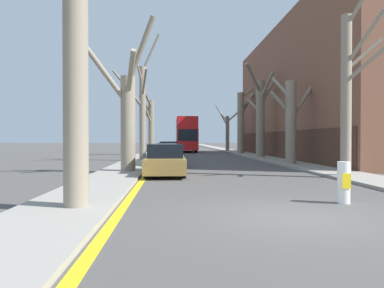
{
  "coord_description": "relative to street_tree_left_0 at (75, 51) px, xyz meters",
  "views": [
    {
      "loc": [
        -2.73,
        -7.98,
        1.71
      ],
      "look_at": [
        -0.37,
        35.74,
        1.1
      ],
      "focal_mm": 35.0,
      "sensor_mm": 36.0,
      "label": 1
    }
  ],
  "objects": [
    {
      "name": "ground_plane",
      "position": [
        5.0,
        -0.98,
        -3.77
      ],
      "size": [
        300.0,
        300.0,
        0.0
      ],
      "primitive_type": "plane",
      "color": "#4C4947"
    },
    {
      "name": "sidewalk_left",
      "position": [
        -0.26,
        49.02,
        -3.71
      ],
      "size": [
        2.28,
        120.0,
        0.12
      ],
      "primitive_type": "cube",
      "color": "gray",
      "rests_on": "ground"
    },
    {
      "name": "sidewalk_right",
      "position": [
        10.26,
        49.02,
        -3.71
      ],
      "size": [
        2.28,
        120.0,
        0.12
      ],
      "primitive_type": "cube",
      "color": "gray",
      "rests_on": "ground"
    },
    {
      "name": "building_facade_right",
      "position": [
        16.39,
        23.76,
        2.04
      ],
      "size": [
        10.08,
        30.17,
        11.64
      ],
      "color": "brown",
      "rests_on": "ground"
    },
    {
      "name": "kerb_line_stripe",
      "position": [
        1.06,
        49.02,
        -3.77
      ],
      "size": [
        0.24,
        120.0,
        0.01
      ],
      "primitive_type": "cube",
      "color": "yellow",
      "rests_on": "ground"
    },
    {
      "name": "street_tree_left_0",
      "position": [
        0.0,
        0.0,
        0.0
      ],
      "size": [
        3.23,
        2.44,
        8.92
      ],
      "color": "gray",
      "rests_on": "ground"
    },
    {
      "name": "street_tree_left_1",
      "position": [
        0.09,
        9.66,
        -0.82
      ],
      "size": [
        3.58,
        2.3,
        7.54
      ],
      "color": "gray",
      "rests_on": "ground"
    },
    {
      "name": "street_tree_left_2",
      "position": [
        -0.01,
        20.02,
        0.33
      ],
      "size": [
        3.47,
        2.43,
        9.74
      ],
      "color": "gray",
      "rests_on": "ground"
    },
    {
      "name": "street_tree_left_3",
      "position": [
        -0.02,
        30.39,
        -0.43
      ],
      "size": [
        2.53,
        3.35,
        6.62
      ],
      "color": "gray",
      "rests_on": "ground"
    },
    {
      "name": "street_tree_right_0",
      "position": [
        9.92,
        6.89,
        0.09
      ],
      "size": [
        1.75,
        1.81,
        8.35
      ],
      "color": "gray",
      "rests_on": "ground"
    },
    {
      "name": "street_tree_right_1",
      "position": [
        9.92,
        14.69,
        -0.78
      ],
      "size": [
        3.63,
        2.46,
        5.99
      ],
      "color": "gray",
      "rests_on": "ground"
    },
    {
      "name": "street_tree_right_2",
      "position": [
        9.98,
        23.38,
        0.17
      ],
      "size": [
        3.08,
        3.83,
        8.34
      ],
      "color": "gray",
      "rests_on": "ground"
    },
    {
      "name": "street_tree_right_3",
      "position": [
        10.0,
        32.23,
        -0.04
      ],
      "size": [
        2.27,
        1.15,
        7.74
      ],
      "color": "gray",
      "rests_on": "ground"
    },
    {
      "name": "street_tree_right_4",
      "position": [
        9.86,
        40.99,
        -0.76
      ],
      "size": [
        3.84,
        3.73,
        6.38
      ],
      "color": "gray",
      "rests_on": "ground"
    },
    {
      "name": "double_decker_bus",
      "position": [
        4.14,
        39.98,
        -1.29
      ],
      "size": [
        2.57,
        10.46,
        4.38
      ],
      "color": "red",
      "rests_on": "ground"
    },
    {
      "name": "parked_car_0",
      "position": [
        1.97,
        8.66,
        -3.09
      ],
      "size": [
        1.83,
        4.59,
        1.46
      ],
      "color": "olive",
      "rests_on": "ground"
    },
    {
      "name": "parked_car_1",
      "position": [
        1.97,
        14.55,
        -3.15
      ],
      "size": [
        1.72,
        4.57,
        1.31
      ],
      "color": "olive",
      "rests_on": "ground"
    },
    {
      "name": "parked_car_2",
      "position": [
        1.97,
        20.71,
        -3.13
      ],
      "size": [
        1.85,
        4.0,
        1.36
      ],
      "color": "#9EA3AD",
      "rests_on": "ground"
    },
    {
      "name": "parked_car_3",
      "position": [
        1.97,
        26.72,
        -3.09
      ],
      "size": [
        1.88,
        4.26,
        1.45
      ],
      "color": "#9EA3AD",
      "rests_on": "ground"
    },
    {
      "name": "traffic_bollard",
      "position": [
        6.81,
        0.68,
        -3.22
      ],
      "size": [
        0.33,
        0.34,
        1.11
      ],
      "color": "white",
      "rests_on": "ground"
    }
  ]
}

